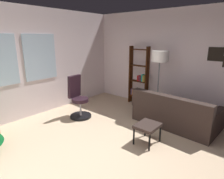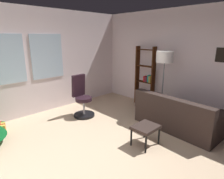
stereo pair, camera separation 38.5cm
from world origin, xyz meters
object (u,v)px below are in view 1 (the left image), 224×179
Objects in this scene: bookshelf at (139,80)px; floor_lamp at (160,60)px; couch at (181,114)px; office_chair at (78,101)px; footstool at (148,127)px.

floor_lamp is (-0.42, -0.87, 0.72)m from bookshelf.
couch is 1.83m from bookshelf.
couch is at bearing -60.59° from office_chair.
office_chair is at bearing 161.43° from bookshelf.
footstool is 0.27× the size of bookshelf.
bookshelf is 1.21m from floor_lamp.
couch is 1.29m from footstool.
footstool is 0.44× the size of office_chair.
office_chair is at bearing 134.90° from floor_lamp.
bookshelf reaches higher than couch.
bookshelf is at bearing 68.68° from couch.
couch is 1.78× the size of office_chair.
office_chair is (-1.29, 2.28, 0.16)m from couch.
footstool is at bearing -159.24° from floor_lamp.
office_chair is 0.62× the size of bookshelf.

